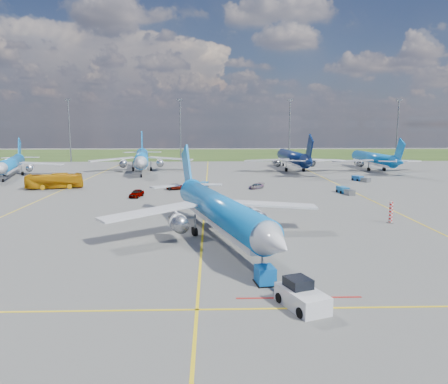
{
  "coord_description": "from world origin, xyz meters",
  "views": [
    {
      "loc": [
        1.09,
        -50.6,
        13.58
      ],
      "look_at": [
        2.93,
        10.94,
        4.0
      ],
      "focal_mm": 35.0,
      "sensor_mm": 36.0,
      "label": 1
    }
  ],
  "objects_px": {
    "bg_jet_n": "(293,170)",
    "baggage_tug_c": "(202,185)",
    "pushback_tug": "(301,296)",
    "bg_jet_nnw": "(142,172)",
    "service_car_b": "(177,187)",
    "apron_bus": "(54,181)",
    "warning_post": "(391,212)",
    "bg_jet_ne": "(373,170)",
    "baggage_tug_e": "(360,179)",
    "bg_jet_nw": "(12,176)",
    "main_airliner": "(220,239)",
    "service_car_c": "(256,186)",
    "service_car_a": "(137,193)",
    "baggage_tug_w": "(345,191)",
    "uld_container": "(265,275)"
  },
  "relations": [
    {
      "from": "bg_jet_nw",
      "to": "uld_container",
      "type": "distance_m",
      "value": 98.19
    },
    {
      "from": "baggage_tug_e",
      "to": "pushback_tug",
      "type": "bearing_deg",
      "value": -134.14
    },
    {
      "from": "bg_jet_nw",
      "to": "pushback_tug",
      "type": "xyz_separation_m",
      "value": [
        59.19,
        -84.8,
        0.85
      ]
    },
    {
      "from": "bg_jet_nnw",
      "to": "apron_bus",
      "type": "xyz_separation_m",
      "value": [
        -13.37,
        -33.07,
        1.63
      ]
    },
    {
      "from": "apron_bus",
      "to": "baggage_tug_c",
      "type": "xyz_separation_m",
      "value": [
        31.46,
        0.21,
        -1.09
      ]
    },
    {
      "from": "warning_post",
      "to": "pushback_tug",
      "type": "relative_size",
      "value": 0.48
    },
    {
      "from": "main_airliner",
      "to": "service_car_a",
      "type": "bearing_deg",
      "value": 99.78
    },
    {
      "from": "baggage_tug_c",
      "to": "bg_jet_ne",
      "type": "bearing_deg",
      "value": 49.75
    },
    {
      "from": "uld_container",
      "to": "service_car_b",
      "type": "relative_size",
      "value": 0.42
    },
    {
      "from": "warning_post",
      "to": "apron_bus",
      "type": "bearing_deg",
      "value": 149.43
    },
    {
      "from": "warning_post",
      "to": "bg_jet_n",
      "type": "relative_size",
      "value": 0.07
    },
    {
      "from": "baggage_tug_c",
      "to": "baggage_tug_e",
      "type": "bearing_deg",
      "value": 29.37
    },
    {
      "from": "pushback_tug",
      "to": "bg_jet_nw",
      "type": "bearing_deg",
      "value": 103.67
    },
    {
      "from": "main_airliner",
      "to": "service_car_a",
      "type": "relative_size",
      "value": 9.02
    },
    {
      "from": "bg_jet_n",
      "to": "pushback_tug",
      "type": "xyz_separation_m",
      "value": [
        -17.55,
        -97.43,
        0.85
      ]
    },
    {
      "from": "bg_jet_nnw",
      "to": "service_car_b",
      "type": "xyz_separation_m",
      "value": [
        12.81,
        -35.39,
        0.63
      ]
    },
    {
      "from": "service_car_a",
      "to": "service_car_c",
      "type": "xyz_separation_m",
      "value": [
        23.65,
        10.13,
        -0.16
      ]
    },
    {
      "from": "apron_bus",
      "to": "baggage_tug_e",
      "type": "xyz_separation_m",
      "value": [
        69.36,
        10.29,
        -1.08
      ]
    },
    {
      "from": "apron_bus",
      "to": "baggage_tug_c",
      "type": "relative_size",
      "value": 2.19
    },
    {
      "from": "bg_jet_ne",
      "to": "baggage_tug_c",
      "type": "xyz_separation_m",
      "value": [
        -50.47,
        -35.69,
        0.54
      ]
    },
    {
      "from": "main_airliner",
      "to": "baggage_tug_e",
      "type": "distance_m",
      "value": 63.23
    },
    {
      "from": "apron_bus",
      "to": "baggage_tug_e",
      "type": "bearing_deg",
      "value": -94.78
    },
    {
      "from": "service_car_b",
      "to": "baggage_tug_c",
      "type": "relative_size",
      "value": 0.85
    },
    {
      "from": "service_car_a",
      "to": "bg_jet_nnw",
      "type": "bearing_deg",
      "value": 109.81
    },
    {
      "from": "service_car_b",
      "to": "service_car_c",
      "type": "height_order",
      "value": "service_car_b"
    },
    {
      "from": "bg_jet_nnw",
      "to": "service_car_c",
      "type": "bearing_deg",
      "value": -57.53
    },
    {
      "from": "warning_post",
      "to": "bg_jet_nw",
      "type": "height_order",
      "value": "bg_jet_nw"
    },
    {
      "from": "bg_jet_nnw",
      "to": "service_car_a",
      "type": "relative_size",
      "value": 9.74
    },
    {
      "from": "apron_bus",
      "to": "pushback_tug",
      "type": "bearing_deg",
      "value": -160.39
    },
    {
      "from": "bg_jet_n",
      "to": "bg_jet_ne",
      "type": "relative_size",
      "value": 1.1
    },
    {
      "from": "apron_bus",
      "to": "service_car_b",
      "type": "bearing_deg",
      "value": -108.28
    },
    {
      "from": "main_airliner",
      "to": "service_car_b",
      "type": "distance_m",
      "value": 40.85
    },
    {
      "from": "bg_jet_ne",
      "to": "baggage_tug_e",
      "type": "bearing_deg",
      "value": 61.36
    },
    {
      "from": "apron_bus",
      "to": "bg_jet_n",
      "type": "bearing_deg",
      "value": -71.71
    },
    {
      "from": "main_airliner",
      "to": "service_car_a",
      "type": "xyz_separation_m",
      "value": [
        -15.03,
        30.77,
        0.74
      ]
    },
    {
      "from": "uld_container",
      "to": "baggage_tug_e",
      "type": "distance_m",
      "value": 74.44
    },
    {
      "from": "warning_post",
      "to": "baggage_tug_c",
      "type": "xyz_separation_m",
      "value": [
        -26.8,
        34.62,
        -0.96
      ]
    },
    {
      "from": "pushback_tug",
      "to": "baggage_tug_e",
      "type": "height_order",
      "value": "pushback_tug"
    },
    {
      "from": "warning_post",
      "to": "bg_jet_ne",
      "type": "distance_m",
      "value": 74.2
    },
    {
      "from": "bg_jet_n",
      "to": "service_car_a",
      "type": "bearing_deg",
      "value": 48.22
    },
    {
      "from": "bg_jet_ne",
      "to": "pushback_tug",
      "type": "distance_m",
      "value": 106.58
    },
    {
      "from": "service_car_c",
      "to": "service_car_b",
      "type": "bearing_deg",
      "value": -132.62
    },
    {
      "from": "uld_container",
      "to": "baggage_tug_e",
      "type": "xyz_separation_m",
      "value": [
        31.4,
        67.49,
        -0.2
      ]
    },
    {
      "from": "service_car_a",
      "to": "baggage_tug_w",
      "type": "bearing_deg",
      "value": 16.56
    },
    {
      "from": "bg_jet_n",
      "to": "baggage_tug_c",
      "type": "height_order",
      "value": "bg_jet_n"
    },
    {
      "from": "main_airliner",
      "to": "service_car_c",
      "type": "xyz_separation_m",
      "value": [
        8.63,
        40.9,
        0.57
      ]
    },
    {
      "from": "pushback_tug",
      "to": "apron_bus",
      "type": "relative_size",
      "value": 0.53
    },
    {
      "from": "bg_jet_nw",
      "to": "service_car_a",
      "type": "height_order",
      "value": "bg_jet_nw"
    },
    {
      "from": "service_car_a",
      "to": "baggage_tug_c",
      "type": "relative_size",
      "value": 0.81
    },
    {
      "from": "warning_post",
      "to": "pushback_tug",
      "type": "distance_m",
      "value": 33.14
    }
  ]
}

